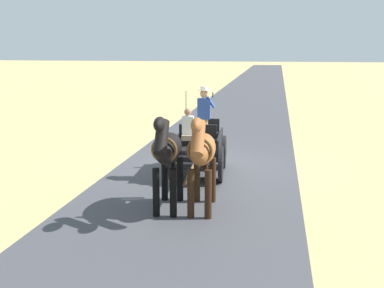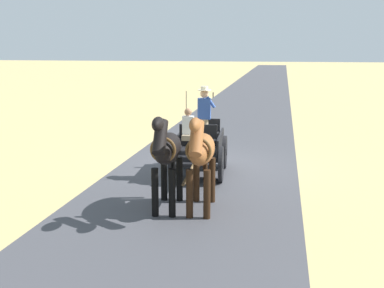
% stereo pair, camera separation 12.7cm
% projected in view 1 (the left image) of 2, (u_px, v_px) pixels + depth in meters
% --- Properties ---
extents(ground_plane, '(200.00, 200.00, 0.00)m').
position_uv_depth(ground_plane, '(207.00, 166.00, 14.35)').
color(ground_plane, tan).
extents(road_surface, '(5.30, 160.00, 0.01)m').
position_uv_depth(road_surface, '(207.00, 166.00, 14.35)').
color(road_surface, '#424247').
rests_on(road_surface, ground).
extents(horse_drawn_carriage, '(1.54, 4.52, 2.50)m').
position_uv_depth(horse_drawn_carriage, '(199.00, 146.00, 13.23)').
color(horse_drawn_carriage, black).
rests_on(horse_drawn_carriage, ground).
extents(horse_near_side, '(0.64, 2.13, 2.21)m').
position_uv_depth(horse_near_side, '(202.00, 152.00, 10.14)').
color(horse_near_side, brown).
rests_on(horse_near_side, ground).
extents(horse_off_side, '(0.67, 2.14, 2.21)m').
position_uv_depth(horse_off_side, '(168.00, 151.00, 10.22)').
color(horse_off_side, black).
rests_on(horse_off_side, ground).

